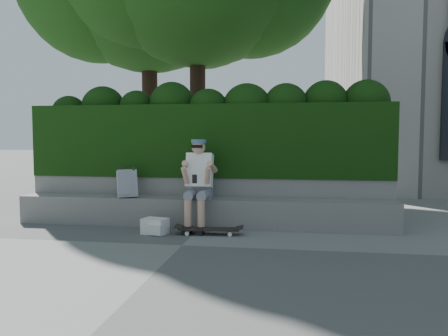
% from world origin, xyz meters
% --- Properties ---
extents(ground, '(80.00, 80.00, 0.00)m').
position_xyz_m(ground, '(0.00, 0.00, 0.00)').
color(ground, slate).
rests_on(ground, ground).
extents(bench_ledge, '(6.00, 0.45, 0.45)m').
position_xyz_m(bench_ledge, '(0.00, 1.25, 0.23)').
color(bench_ledge, gray).
rests_on(bench_ledge, ground).
extents(planter_wall, '(6.00, 0.50, 0.75)m').
position_xyz_m(planter_wall, '(0.00, 1.73, 0.38)').
color(planter_wall, gray).
rests_on(planter_wall, ground).
extents(hedge, '(6.00, 1.00, 1.20)m').
position_xyz_m(hedge, '(0.00, 1.95, 1.35)').
color(hedge, black).
rests_on(hedge, planter_wall).
extents(person, '(0.40, 0.76, 1.38)m').
position_xyz_m(person, '(-0.00, 1.07, 0.75)').
color(person, gray).
rests_on(person, ground).
extents(skateboard, '(0.90, 0.28, 0.09)m').
position_xyz_m(skateboard, '(0.23, 0.67, 0.08)').
color(skateboard, black).
rests_on(skateboard, ground).
extents(backpack_plaid, '(0.34, 0.30, 0.44)m').
position_xyz_m(backpack_plaid, '(-1.19, 1.15, 0.67)').
color(backpack_plaid, '#BABBBF').
rests_on(backpack_plaid, bench_ledge).
extents(backpack_ground, '(0.40, 0.33, 0.23)m').
position_xyz_m(backpack_ground, '(-0.56, 0.61, 0.11)').
color(backpack_ground, white).
rests_on(backpack_ground, ground).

